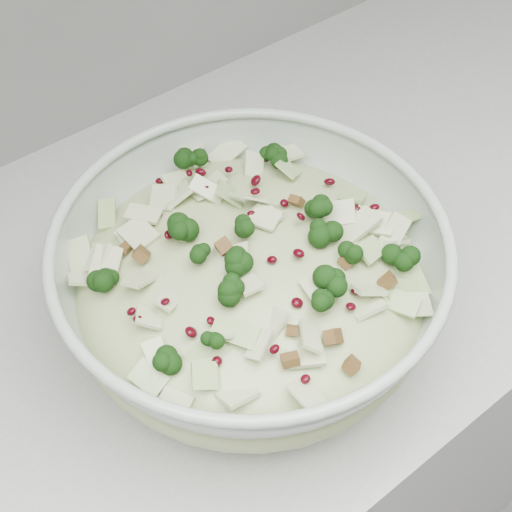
{
  "coord_description": "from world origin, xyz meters",
  "views": [
    {
      "loc": [
        0.46,
        1.29,
        1.49
      ],
      "look_at": [
        0.71,
        1.61,
        1.0
      ],
      "focal_mm": 50.0,
      "sensor_mm": 36.0,
      "label": 1
    }
  ],
  "objects": [
    {
      "name": "mixing_bowl",
      "position": [
        0.7,
        1.6,
        0.97
      ],
      "size": [
        0.42,
        0.42,
        0.14
      ],
      "rotation": [
        0.0,
        0.0,
        0.25
      ],
      "color": "#A5B5A5",
      "rests_on": "counter"
    },
    {
      "name": "salad",
      "position": [
        0.7,
        1.6,
        0.99
      ],
      "size": [
        0.34,
        0.34,
        0.14
      ],
      "rotation": [
        0.0,
        0.0,
        -0.04
      ],
      "color": "#B7C486",
      "rests_on": "mixing_bowl"
    }
  ]
}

